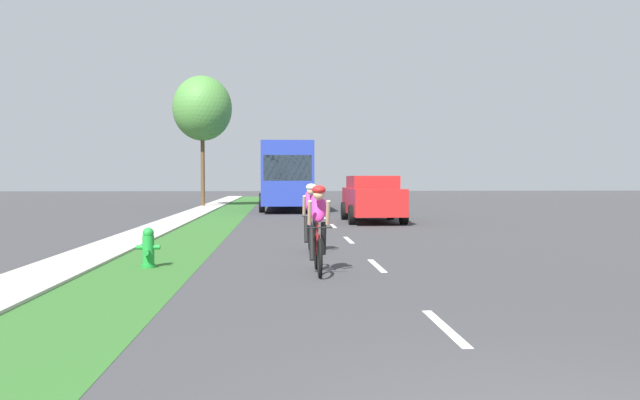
{
  "coord_description": "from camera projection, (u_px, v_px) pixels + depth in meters",
  "views": [
    {
      "loc": [
        -1.86,
        -3.4,
        1.7
      ],
      "look_at": [
        -0.29,
        21.81,
        0.83
      ],
      "focal_mm": 35.49,
      "sensor_mm": 36.0,
      "label": 1
    }
  ],
  "objects": [
    {
      "name": "cyclist_trailing",
      "position": [
        311.0,
        217.0,
        14.37
      ],
      "size": [
        0.42,
        1.72,
        1.58
      ],
      "color": "black",
      "rests_on": "ground_plane"
    },
    {
      "name": "lane_markings_center",
      "position": [
        324.0,
        217.0,
        27.51
      ],
      "size": [
        0.12,
        52.71,
        0.01
      ],
      "color": "white",
      "rests_on": "ground_plane"
    },
    {
      "name": "grass_verge",
      "position": [
        212.0,
        224.0,
        23.24
      ],
      "size": [
        1.92,
        70.0,
        0.01
      ],
      "primitive_type": "cube",
      "color": "#2D6026",
      "rests_on": "ground_plane"
    },
    {
      "name": "sidewalk_concrete",
      "position": [
        168.0,
        224.0,
        23.14
      ],
      "size": [
        1.33,
        70.0,
        0.1
      ],
      "primitive_type": "cube",
      "color": "#B2ADA3",
      "rests_on": "ground_plane"
    },
    {
      "name": "fire_hydrant_green",
      "position": [
        148.0,
        248.0,
        11.99
      ],
      "size": [
        0.44,
        0.38,
        0.76
      ],
      "color": "#1E8C33",
      "rests_on": "ground_plane"
    },
    {
      "name": "suv_red",
      "position": [
        372.0,
        198.0,
        24.55
      ],
      "size": [
        2.15,
        4.7,
        1.79
      ],
      "color": "red",
      "rests_on": "ground_plane"
    },
    {
      "name": "ground_plane",
      "position": [
        331.0,
        224.0,
        23.52
      ],
      "size": [
        120.0,
        120.0,
        0.0
      ],
      "primitive_type": "plane",
      "color": "#38383A"
    },
    {
      "name": "bus_blue",
      "position": [
        286.0,
        173.0,
        35.1
      ],
      "size": [
        2.78,
        11.6,
        3.48
      ],
      "color": "#23389E",
      "rests_on": "ground_plane"
    },
    {
      "name": "cyclist_lead",
      "position": [
        318.0,
        228.0,
        11.22
      ],
      "size": [
        0.42,
        1.72,
        1.58
      ],
      "color": "black",
      "rests_on": "ground_plane"
    },
    {
      "name": "street_tree_far",
      "position": [
        202.0,
        109.0,
        37.72
      ],
      "size": [
        3.51,
        3.51,
        7.81
      ],
      "color": "brown",
      "rests_on": "ground_plane"
    },
    {
      "name": "pickup_black",
      "position": [
        287.0,
        189.0,
        50.69
      ],
      "size": [
        2.22,
        5.1,
        1.64
      ],
      "color": "black",
      "rests_on": "ground_plane"
    }
  ]
}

